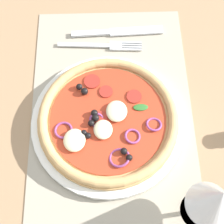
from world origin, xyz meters
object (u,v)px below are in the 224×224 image
(wine_glass, at_px, (214,200))
(pizza, at_px, (108,119))
(knife, at_px, (118,32))
(fork, at_px, (105,46))
(plate, at_px, (108,122))

(wine_glass, bearing_deg, pizza, -137.39)
(pizza, distance_m, knife, 0.22)
(fork, bearing_deg, knife, 52.45)
(knife, relative_size, wine_glass, 1.35)
(plate, distance_m, pizza, 0.02)
(pizza, height_order, wine_glass, wine_glass)
(plate, height_order, fork, plate)
(knife, bearing_deg, wine_glass, -74.38)
(plate, bearing_deg, pizza, -40.63)
(plate, xyz_separation_m, wine_glass, (0.17, 0.15, 0.09))
(pizza, bearing_deg, wine_glass, 42.61)
(fork, bearing_deg, wine_glass, -62.67)
(pizza, relative_size, knife, 1.31)
(pizza, height_order, knife, pizza)
(plate, distance_m, fork, 0.18)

